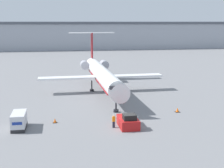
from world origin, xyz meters
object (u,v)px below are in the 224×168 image
(airplane_main, at_px, (102,73))
(traffic_cone_right, at_px, (177,110))
(traffic_cone_left, at_px, (55,121))
(luggage_cart, at_px, (19,121))
(pushback_tug, at_px, (128,122))
(worker_near_tug, at_px, (114,121))

(airplane_main, bearing_deg, traffic_cone_right, -59.06)
(traffic_cone_left, bearing_deg, luggage_cart, -160.08)
(traffic_cone_right, bearing_deg, airplane_main, 120.94)
(pushback_tug, xyz_separation_m, luggage_cart, (-13.97, 1.77, 0.31))
(airplane_main, distance_m, luggage_cart, 23.87)
(airplane_main, relative_size, traffic_cone_right, 47.88)
(luggage_cart, distance_m, traffic_cone_right, 23.22)
(airplane_main, height_order, traffic_cone_right, airplane_main)
(worker_near_tug, xyz_separation_m, traffic_cone_left, (-7.58, 3.30, -0.61))
(airplane_main, height_order, pushback_tug, airplane_main)
(luggage_cart, bearing_deg, pushback_tug, -7.22)
(airplane_main, height_order, worker_near_tug, airplane_main)
(worker_near_tug, bearing_deg, airplane_main, 86.45)
(worker_near_tug, distance_m, traffic_cone_left, 8.29)
(pushback_tug, distance_m, traffic_cone_left, 10.08)
(traffic_cone_left, distance_m, traffic_cone_right, 18.53)
(traffic_cone_left, bearing_deg, worker_near_tug, -23.55)
(luggage_cart, relative_size, worker_near_tug, 2.21)
(luggage_cart, xyz_separation_m, traffic_cone_left, (4.50, 1.63, -0.76))
(worker_near_tug, relative_size, traffic_cone_right, 2.44)
(pushback_tug, height_order, luggage_cart, luggage_cart)
(worker_near_tug, bearing_deg, traffic_cone_right, 26.45)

